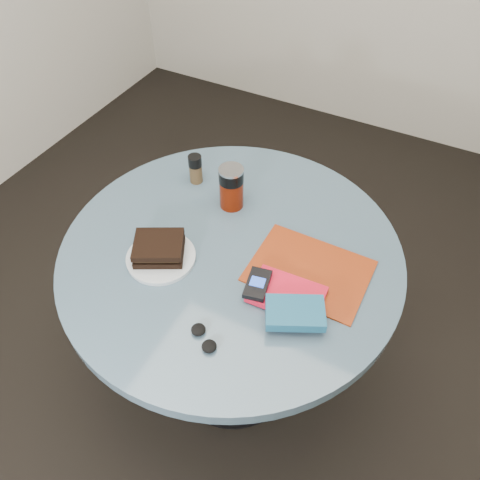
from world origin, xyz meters
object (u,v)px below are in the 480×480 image
at_px(plate, 161,257).
at_px(soda_can, 231,187).
at_px(table, 232,282).
at_px(sandwich, 159,248).
at_px(novel, 295,313).
at_px(red_book, 287,294).
at_px(mp3_player, 258,284).
at_px(pepper_grinder, 196,169).
at_px(magazine, 309,271).
at_px(headphones, 204,338).

relative_size(plate, soda_can, 1.38).
relative_size(table, sandwich, 5.71).
xyz_separation_m(plate, sandwich, (-0.01, 0.01, 0.03)).
bearing_deg(table, soda_can, 117.51).
bearing_deg(sandwich, soda_can, 74.88).
bearing_deg(sandwich, table, 36.70).
distance_m(plate, sandwich, 0.03).
distance_m(table, novel, 0.36).
distance_m(plate, red_book, 0.37).
relative_size(soda_can, mp3_player, 1.31).
bearing_deg(soda_can, sandwich, -105.12).
distance_m(pepper_grinder, magazine, 0.52).
bearing_deg(pepper_grinder, magazine, -21.55).
bearing_deg(headphones, sandwich, 144.51).
xyz_separation_m(plate, red_book, (0.37, 0.04, 0.01)).
relative_size(soda_can, novel, 0.97).
bearing_deg(novel, sandwich, 151.00).
bearing_deg(headphones, red_book, 58.82).
bearing_deg(plate, red_book, 6.36).
height_order(novel, headphones, novel).
distance_m(table, magazine, 0.29).
xyz_separation_m(red_book, mp3_player, (-0.08, -0.02, 0.02)).
bearing_deg(novel, plate, 151.77).
bearing_deg(magazine, soda_can, 156.48).
xyz_separation_m(sandwich, red_book, (0.38, 0.04, -0.02)).
relative_size(soda_can, magazine, 0.45).
distance_m(sandwich, soda_can, 0.30).
height_order(pepper_grinder, magazine, pepper_grinder).
relative_size(soda_can, red_book, 0.75).
height_order(soda_can, novel, soda_can).
bearing_deg(pepper_grinder, plate, -75.39).
bearing_deg(sandwich, mp3_player, 3.65).
bearing_deg(plate, headphones, -35.32).
xyz_separation_m(sandwich, novel, (0.42, -0.02, -0.00)).
xyz_separation_m(novel, headphones, (-0.18, -0.15, -0.03)).
distance_m(magazine, red_book, 0.11).
xyz_separation_m(sandwich, mp3_player, (0.30, 0.02, -0.01)).
height_order(plate, pepper_grinder, pepper_grinder).
height_order(magazine, mp3_player, mp3_player).
height_order(pepper_grinder, mp3_player, pepper_grinder).
bearing_deg(pepper_grinder, mp3_player, -39.69).
xyz_separation_m(soda_can, novel, (0.35, -0.31, -0.04)).
bearing_deg(red_book, mp3_player, -171.09).
bearing_deg(table, sandwich, -143.30).
bearing_deg(sandwich, headphones, -35.49).
bearing_deg(table, mp3_player, -37.14).
distance_m(soda_can, pepper_grinder, 0.17).
height_order(soda_can, mp3_player, soda_can).
xyz_separation_m(plate, novel, (0.42, -0.02, 0.03)).
distance_m(pepper_grinder, headphones, 0.61).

